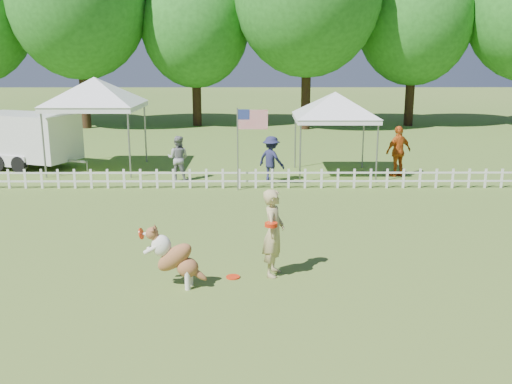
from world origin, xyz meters
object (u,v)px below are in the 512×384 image
at_px(frisbee_on_turf, 233,277).
at_px(cargo_trailer, 26,140).
at_px(spectator_a, 178,158).
at_px(handler, 274,233).
at_px(canopy_tent_left, 97,125).
at_px(dog, 176,257).
at_px(spectator_c, 398,151).
at_px(canopy_tent_right, 334,135).
at_px(spectator_b, 271,159).
at_px(flag_pole, 238,150).

relative_size(frisbee_on_turf, cargo_trailer, 0.06).
bearing_deg(spectator_a, handler, 119.13).
relative_size(canopy_tent_left, spectator_a, 2.17).
relative_size(dog, spectator_c, 0.65).
bearing_deg(canopy_tent_left, dog, -68.46).
xyz_separation_m(dog, spectator_c, (6.18, 9.28, 0.30)).
height_order(canopy_tent_right, spectator_b, canopy_tent_right).
distance_m(frisbee_on_turf, spectator_b, 8.08).
distance_m(cargo_trailer, spectator_a, 6.14).
height_order(frisbee_on_turf, canopy_tent_right, canopy_tent_right).
distance_m(handler, spectator_c, 9.80).
distance_m(cargo_trailer, flag_pole, 8.47).
relative_size(frisbee_on_turf, spectator_b, 0.17).
xyz_separation_m(dog, spectator_b, (1.93, 8.40, 0.19)).
bearing_deg(spectator_c, cargo_trailer, -33.91).
relative_size(cargo_trailer, spectator_b, 3.05).
xyz_separation_m(cargo_trailer, spectator_c, (12.95, -1.61, -0.14)).
bearing_deg(spectator_a, spectator_b, -174.73).
bearing_deg(cargo_trailer, spectator_b, 5.04).
xyz_separation_m(dog, canopy_tent_right, (4.06, 9.54, 0.81)).
relative_size(handler, canopy_tent_right, 0.60).
height_order(spectator_a, spectator_c, spectator_c).
distance_m(handler, canopy_tent_right, 9.29).
relative_size(dog, spectator_a, 0.75).
relative_size(dog, frisbee_on_turf, 4.28).
distance_m(handler, dog, 1.83).
bearing_deg(handler, canopy_tent_left, 42.89).
relative_size(frisbee_on_turf, spectator_a, 0.18).
distance_m(handler, spectator_a, 8.57).
bearing_deg(flag_pole, spectator_c, 21.50).
height_order(canopy_tent_right, cargo_trailer, canopy_tent_right).
height_order(handler, cargo_trailer, cargo_trailer).
distance_m(spectator_b, spectator_c, 4.34).
distance_m(frisbee_on_turf, flag_pole, 7.00).
distance_m(handler, canopy_tent_left, 11.55).
relative_size(canopy_tent_right, cargo_trailer, 0.61).
height_order(frisbee_on_turf, spectator_a, spectator_a).
xyz_separation_m(canopy_tent_right, cargo_trailer, (-10.83, 1.36, -0.37)).
bearing_deg(spectator_b, spectator_a, 34.43).
bearing_deg(cargo_trailer, spectator_a, -0.33).
bearing_deg(cargo_trailer, spectator_c, 13.92).
distance_m(dog, canopy_tent_left, 11.32).
height_order(dog, spectator_a, spectator_a).
bearing_deg(dog, spectator_a, 105.07).
xyz_separation_m(spectator_a, spectator_b, (2.99, -0.26, 0.01)).
relative_size(canopy_tent_left, spectator_c, 1.87).
xyz_separation_m(canopy_tent_left, flag_pole, (4.99, -3.20, -0.34)).
bearing_deg(dog, frisbee_on_turf, 30.86).
bearing_deg(spectator_a, canopy_tent_right, -160.09).
height_order(handler, dog, handler).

